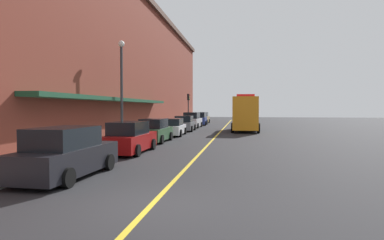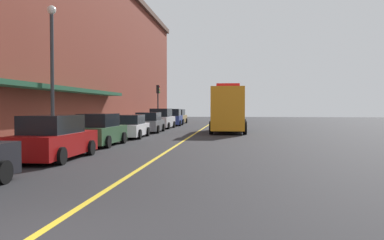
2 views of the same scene
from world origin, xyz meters
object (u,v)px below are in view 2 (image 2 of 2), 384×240
(parked_car_3, at_px, (130,127))
(traffic_light_near, at_px, (158,97))
(parking_meter_0, at_px, (104,122))
(parked_car_4, at_px, (149,123))
(street_lamp_left, at_px, (52,60))
(parked_car_5, at_px, (161,119))
(parking_meter_1, at_px, (49,129))
(parked_car_7, at_px, (178,117))
(parked_car_2, at_px, (100,131))
(utility_truck, at_px, (229,110))
(parked_car_6, at_px, (173,118))
(parked_car_1, at_px, (54,139))

(parked_car_3, xyz_separation_m, traffic_light_near, (-1.40, 16.96, 2.43))
(parked_car_3, xyz_separation_m, parking_meter_0, (-1.46, -1.19, 0.33))
(parked_car_4, xyz_separation_m, street_lamp_left, (-2.07, -13.12, 3.63))
(parked_car_3, height_order, parked_car_5, parked_car_5)
(parked_car_3, relative_size, parking_meter_0, 3.52)
(parked_car_4, bearing_deg, parking_meter_0, 166.65)
(parked_car_3, distance_m, street_lamp_left, 8.37)
(parked_car_4, xyz_separation_m, parking_meter_1, (-1.47, -14.77, 0.29))
(street_lamp_left, bearing_deg, parked_car_7, 86.45)
(parked_car_2, xyz_separation_m, parking_meter_0, (-1.31, 4.55, 0.26))
(parking_meter_1, bearing_deg, parked_car_2, 67.38)
(parking_meter_0, relative_size, parking_meter_1, 1.00)
(parked_car_5, xyz_separation_m, utility_truck, (6.59, -5.15, 0.93))
(parking_meter_1, bearing_deg, street_lamp_left, 109.97)
(parked_car_5, bearing_deg, parked_car_7, 1.88)
(utility_truck, bearing_deg, parked_car_2, -27.23)
(parked_car_5, bearing_deg, traffic_light_near, 16.32)
(parking_meter_1, distance_m, traffic_light_near, 25.93)
(parked_car_3, relative_size, parked_car_5, 1.02)
(parked_car_7, relative_size, parking_meter_1, 3.41)
(utility_truck, relative_size, parking_meter_1, 6.24)
(traffic_light_near, bearing_deg, parked_car_6, 38.60)
(parked_car_2, distance_m, parked_car_7, 29.15)
(parked_car_1, relative_size, parking_meter_1, 3.61)
(parked_car_1, xyz_separation_m, parked_car_5, (-0.12, 23.57, 0.08))
(parked_car_2, xyz_separation_m, parked_car_5, (0.04, 17.78, 0.09))
(parked_car_4, height_order, parked_car_6, parked_car_6)
(parked_car_6, distance_m, utility_truck, 12.98)
(parked_car_4, relative_size, parking_meter_1, 3.46)
(parked_car_3, xyz_separation_m, parking_meter_1, (-1.46, -8.89, 0.33))
(traffic_light_near, bearing_deg, parked_car_7, 79.11)
(parked_car_2, xyz_separation_m, parked_car_4, (0.15, 11.62, -0.03))
(utility_truck, bearing_deg, parking_meter_1, -26.25)
(parked_car_2, xyz_separation_m, parked_car_3, (0.15, 5.74, -0.07))
(parking_meter_0, relative_size, traffic_light_near, 0.31)
(parking_meter_1, height_order, traffic_light_near, traffic_light_near)
(parked_car_6, relative_size, parking_meter_1, 3.24)
(parked_car_2, relative_size, parked_car_6, 1.03)
(parked_car_5, relative_size, parking_meter_1, 3.44)
(parked_car_2, height_order, parked_car_3, parked_car_2)
(parked_car_5, bearing_deg, parked_car_4, -177.29)
(parking_meter_0, bearing_deg, parked_car_3, 39.11)
(parked_car_5, distance_m, parked_car_6, 6.07)
(parked_car_2, distance_m, parked_car_3, 5.74)
(parked_car_6, xyz_separation_m, traffic_light_near, (-1.43, -1.14, 2.29))
(parked_car_6, bearing_deg, utility_truck, -152.01)
(parking_meter_0, bearing_deg, street_lamp_left, -95.67)
(utility_truck, distance_m, traffic_light_near, 12.86)
(parked_car_6, distance_m, street_lamp_left, 25.67)
(parked_car_2, bearing_deg, parking_meter_1, 157.99)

